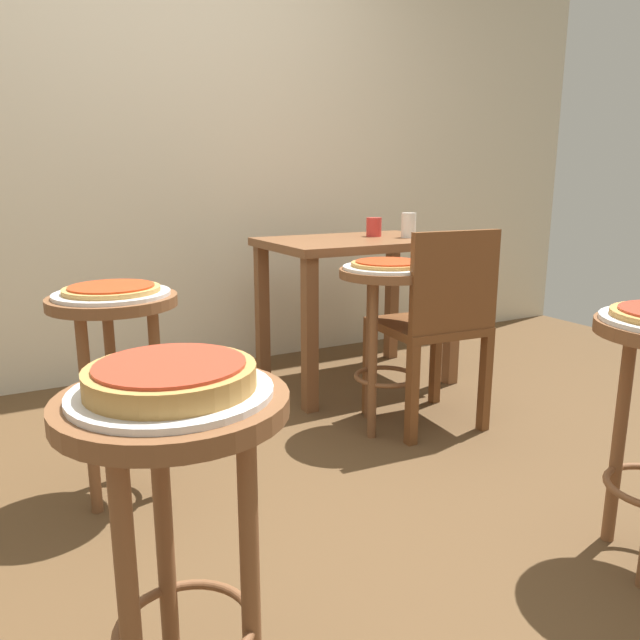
% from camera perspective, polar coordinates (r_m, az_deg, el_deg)
% --- Properties ---
extents(ground_plane, '(6.00, 6.00, 0.00)m').
position_cam_1_polar(ground_plane, '(2.10, -3.31, -16.84)').
color(ground_plane, brown).
extents(back_wall, '(6.00, 0.10, 3.00)m').
position_cam_1_polar(back_wall, '(3.42, -16.44, 20.24)').
color(back_wall, beige).
rests_on(back_wall, ground_plane).
extents(stool_middle, '(0.40, 0.40, 0.69)m').
position_cam_1_polar(stool_middle, '(1.14, -13.19, -15.14)').
color(stool_middle, brown).
rests_on(stool_middle, ground_plane).
extents(serving_plate_middle, '(0.35, 0.35, 0.01)m').
position_cam_1_polar(serving_plate_middle, '(1.07, -13.69, -6.56)').
color(serving_plate_middle, silver).
rests_on(serving_plate_middle, stool_middle).
extents(pizza_middle, '(0.29, 0.29, 0.05)m').
position_cam_1_polar(pizza_middle, '(1.06, -13.78, -5.12)').
color(pizza_middle, '#B78442').
rests_on(pizza_middle, serving_plate_middle).
extents(stool_leftside, '(0.40, 0.40, 0.69)m').
position_cam_1_polar(stool_leftside, '(2.06, -18.51, -2.61)').
color(stool_leftside, brown).
rests_on(stool_leftside, ground_plane).
extents(serving_plate_leftside, '(0.36, 0.36, 0.01)m').
position_cam_1_polar(serving_plate_leftside, '(2.02, -18.88, 2.33)').
color(serving_plate_leftside, silver).
rests_on(serving_plate_leftside, stool_leftside).
extents(pizza_leftside, '(0.30, 0.30, 0.02)m').
position_cam_1_polar(pizza_leftside, '(2.02, -18.91, 2.78)').
color(pizza_leftside, tan).
rests_on(pizza_leftside, serving_plate_leftside).
extents(stool_rear, '(0.40, 0.40, 0.69)m').
position_cam_1_polar(stool_rear, '(2.53, 6.30, 0.85)').
color(stool_rear, brown).
rests_on(stool_rear, ground_plane).
extents(serving_plate_rear, '(0.37, 0.37, 0.01)m').
position_cam_1_polar(serving_plate_rear, '(2.50, 6.40, 4.90)').
color(serving_plate_rear, white).
rests_on(serving_plate_rear, stool_rear).
extents(pizza_rear, '(0.30, 0.30, 0.02)m').
position_cam_1_polar(pizza_rear, '(2.50, 6.41, 5.27)').
color(pizza_rear, '#B78442').
rests_on(pizza_rear, serving_plate_rear).
extents(dining_table, '(0.93, 0.64, 0.75)m').
position_cam_1_polar(dining_table, '(3.11, 3.48, 5.17)').
color(dining_table, brown).
rests_on(dining_table, ground_plane).
extents(cup_near_edge, '(0.07, 0.07, 0.12)m').
position_cam_1_polar(cup_near_edge, '(3.17, 8.28, 8.77)').
color(cup_near_edge, silver).
rests_on(cup_near_edge, dining_table).
extents(cup_far_edge, '(0.08, 0.08, 0.10)m').
position_cam_1_polar(cup_far_edge, '(3.22, 5.06, 8.66)').
color(cup_far_edge, red).
rests_on(cup_far_edge, dining_table).
extents(wooden_chair, '(0.43, 0.43, 0.85)m').
position_cam_1_polar(wooden_chair, '(2.57, 10.82, -0.14)').
color(wooden_chair, brown).
rests_on(wooden_chair, ground_plane).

